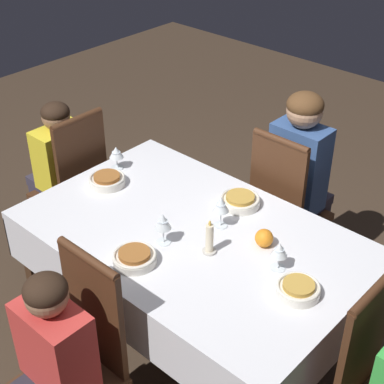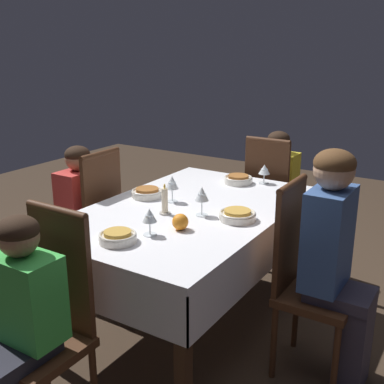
{
  "view_description": "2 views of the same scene",
  "coord_description": "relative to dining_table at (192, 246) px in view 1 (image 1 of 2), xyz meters",
  "views": [
    {
      "loc": [
        -1.47,
        1.61,
        2.4
      ],
      "look_at": [
        0.08,
        -0.08,
        0.9
      ],
      "focal_mm": 55.0,
      "sensor_mm": 36.0,
      "label": 1
    },
    {
      "loc": [
        -2.19,
        -1.4,
        1.65
      ],
      "look_at": [
        -0.02,
        -0.04,
        0.86
      ],
      "focal_mm": 45.0,
      "sensor_mm": 36.0,
      "label": 2
    }
  ],
  "objects": [
    {
      "name": "dining_table",
      "position": [
        0.0,
        0.0,
        0.0
      ],
      "size": [
        1.6,
        1.02,
        0.75
      ],
      "color": "silver",
      "rests_on": "ground_plane"
    },
    {
      "name": "bowl_west",
      "position": [
        -0.59,
        0.02,
        0.11
      ],
      "size": [
        0.18,
        0.18,
        0.06
      ],
      "color": "silver",
      "rests_on": "dining_table"
    },
    {
      "name": "bowl_north",
      "position": [
        0.04,
        0.33,
        0.11
      ],
      "size": [
        0.19,
        0.19,
        0.06
      ],
      "color": "silver",
      "rests_on": "dining_table"
    },
    {
      "name": "orange_fruit",
      "position": [
        -0.3,
        -0.14,
        0.13
      ],
      "size": [
        0.08,
        0.08,
        0.08
      ],
      "primitive_type": "sphere",
      "color": "orange",
      "rests_on": "dining_table"
    },
    {
      "name": "wine_glass_east",
      "position": [
        0.7,
        -0.15,
        0.18
      ],
      "size": [
        0.08,
        0.08,
        0.13
      ],
      "color": "white",
      "rests_on": "dining_table"
    },
    {
      "name": "person_child_yellow",
      "position": [
        1.17,
        -0.08,
        -0.1
      ],
      "size": [
        0.33,
        0.3,
        1.03
      ],
      "rotation": [
        0.0,
        0.0,
        1.57
      ],
      "color": "#383342",
      "rests_on": "ground_plane"
    },
    {
      "name": "chair_south",
      "position": [
        -0.04,
        -0.72,
        -0.13
      ],
      "size": [
        0.36,
        0.37,
        1.02
      ],
      "color": "#472816",
      "rests_on": "ground_plane"
    },
    {
      "name": "bowl_east",
      "position": [
        0.61,
        -0.01,
        0.11
      ],
      "size": [
        0.19,
        0.19,
        0.06
      ],
      "color": "silver",
      "rests_on": "dining_table"
    },
    {
      "name": "person_child_red",
      "position": [
        -0.04,
        0.88,
        -0.1
      ],
      "size": [
        0.3,
        0.33,
        1.03
      ],
      "rotation": [
        0.0,
        0.0,
        3.14
      ],
      "color": "#282833",
      "rests_on": "ground_plane"
    },
    {
      "name": "person_adult_denim",
      "position": [
        -0.04,
        -0.87,
        0.01
      ],
      "size": [
        0.3,
        0.34,
        1.19
      ],
      "color": "#383342",
      "rests_on": "ground_plane"
    },
    {
      "name": "ground_plane",
      "position": [
        0.0,
        0.0,
        -0.67
      ],
      "size": [
        8.0,
        8.0,
        0.0
      ],
      "primitive_type": "plane",
      "color": "#3D2D21"
    },
    {
      "name": "candle_centerpiece",
      "position": [
        -0.15,
        0.06,
        0.15
      ],
      "size": [
        0.06,
        0.06,
        0.17
      ],
      "color": "beige",
      "rests_on": "dining_table"
    },
    {
      "name": "bowl_south",
      "position": [
        -0.02,
        -0.32,
        0.11
      ],
      "size": [
        0.2,
        0.2,
        0.06
      ],
      "color": "silver",
      "rests_on": "dining_table"
    },
    {
      "name": "chair_north",
      "position": [
        -0.04,
        0.72,
        -0.13
      ],
      "size": [
        0.36,
        0.37,
        1.02
      ],
      "rotation": [
        0.0,
        0.0,
        3.14
      ],
      "color": "#472816",
      "rests_on": "ground_plane"
    },
    {
      "name": "wine_glass_south",
      "position": [
        -0.06,
        -0.13,
        0.2
      ],
      "size": [
        0.07,
        0.07,
        0.16
      ],
      "color": "white",
      "rests_on": "dining_table"
    },
    {
      "name": "wine_glass_north",
      "position": [
        0.05,
        0.14,
        0.2
      ],
      "size": [
        0.07,
        0.07,
        0.16
      ],
      "color": "white",
      "rests_on": "dining_table"
    },
    {
      "name": "wine_glass_west",
      "position": [
        -0.44,
        -0.06,
        0.18
      ],
      "size": [
        0.07,
        0.07,
        0.14
      ],
      "color": "white",
      "rests_on": "dining_table"
    },
    {
      "name": "chair_east",
      "position": [
        1.01,
        -0.08,
        -0.13
      ],
      "size": [
        0.37,
        0.36,
        1.02
      ],
      "rotation": [
        0.0,
        0.0,
        1.57
      ],
      "color": "#472816",
      "rests_on": "ground_plane"
    }
  ]
}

